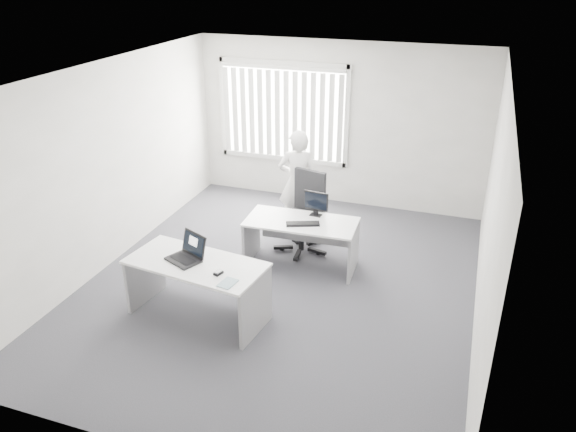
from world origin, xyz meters
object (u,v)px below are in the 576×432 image
(monitor, at_px, (316,204))
(person, at_px, (298,183))
(desk_far, at_px, (301,234))
(desk_near, at_px, (197,277))
(laptop, at_px, (182,249))
(office_chair, at_px, (303,226))

(monitor, bearing_deg, person, 129.31)
(desk_far, bearing_deg, desk_near, -119.24)
(desk_near, xyz_separation_m, laptop, (-0.15, -0.02, 0.36))
(office_chair, distance_m, person, 0.74)
(monitor, bearing_deg, office_chair, 140.18)
(office_chair, xyz_separation_m, person, (-0.26, 0.51, 0.47))
(person, bearing_deg, laptop, 63.60)
(laptop, bearing_deg, desk_far, 83.63)
(office_chair, distance_m, laptop, 2.32)
(office_chair, relative_size, laptop, 3.01)
(desk_near, bearing_deg, office_chair, 79.49)
(office_chair, xyz_separation_m, laptop, (-0.83, -2.10, 0.53))
(laptop, relative_size, monitor, 1.11)
(desk_far, height_order, person, person)
(desk_far, bearing_deg, laptop, -123.17)
(office_chair, bearing_deg, desk_near, -94.99)
(desk_far, height_order, monitor, monitor)
(office_chair, height_order, person, person)
(monitor, bearing_deg, laptop, -115.04)
(office_chair, bearing_deg, laptop, -98.52)
(desk_near, height_order, desk_far, desk_near)
(person, relative_size, laptop, 4.24)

